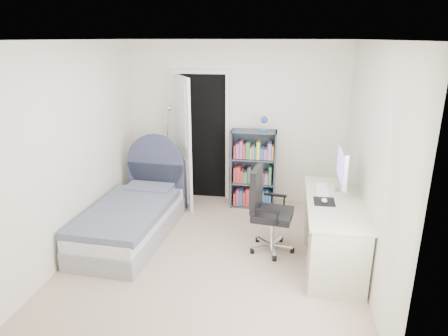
% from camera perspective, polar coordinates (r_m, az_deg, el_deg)
% --- Properties ---
extents(room_shell, '(3.50, 3.70, 2.60)m').
position_cam_1_polar(room_shell, '(4.55, -1.38, 1.88)').
color(room_shell, tan).
rests_on(room_shell, ground).
extents(door, '(0.92, 0.73, 2.06)m').
position_cam_1_polar(door, '(6.20, -4.95, 4.19)').
color(door, black).
rests_on(door, ground).
extents(bed, '(1.00, 1.97, 1.19)m').
position_cam_1_polar(bed, '(5.45, -12.86, -6.79)').
color(bed, gray).
rests_on(bed, ground).
extents(nightstand, '(0.38, 0.38, 0.56)m').
position_cam_1_polar(nightstand, '(6.33, -8.80, -2.02)').
color(nightstand, tan).
rests_on(nightstand, ground).
extents(floor_lamp, '(0.22, 0.22, 1.54)m').
position_cam_1_polar(floor_lamp, '(6.48, -7.77, 0.96)').
color(floor_lamp, silver).
rests_on(floor_lamp, ground).
extents(bookcase, '(0.68, 0.29, 1.44)m').
position_cam_1_polar(bookcase, '(6.13, 4.19, -0.60)').
color(bookcase, '#3D4854').
rests_on(bookcase, ground).
extents(desk, '(0.63, 1.59, 1.30)m').
position_cam_1_polar(desk, '(4.84, 15.29, -8.28)').
color(desk, beige).
rests_on(desk, ground).
extents(office_chair, '(0.56, 0.57, 1.05)m').
position_cam_1_polar(office_chair, '(4.88, 6.02, -5.44)').
color(office_chair, silver).
rests_on(office_chair, ground).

